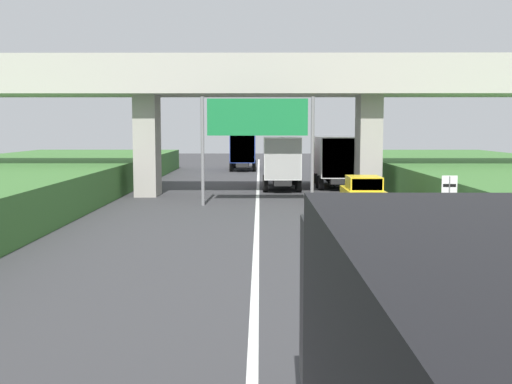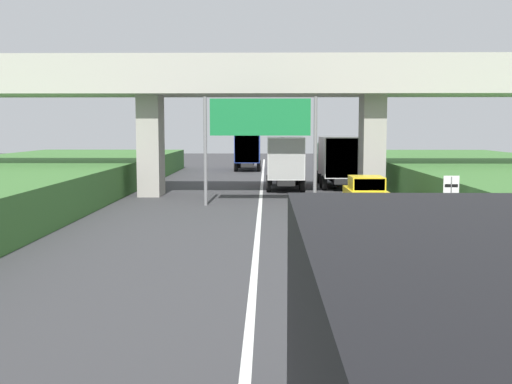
# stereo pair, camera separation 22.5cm
# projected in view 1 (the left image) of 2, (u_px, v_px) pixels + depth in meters

# --- Properties ---
(lane_centre_stripe) EXTENTS (0.20, 101.76, 0.01)m
(lane_centre_stripe) POSITION_uv_depth(u_px,v_px,m) (257.00, 213.00, 30.02)
(lane_centre_stripe) COLOR white
(lane_centre_stripe) RESTS_ON ground
(overpass_bridge) EXTENTS (40.00, 4.80, 8.15)m
(overpass_bridge) POSITION_uv_depth(u_px,v_px,m) (258.00, 91.00, 37.06)
(overpass_bridge) COLOR #ADA89E
(overpass_bridge) RESTS_ON ground
(overhead_highway_sign) EXTENTS (5.88, 0.18, 5.65)m
(overhead_highway_sign) POSITION_uv_depth(u_px,v_px,m) (257.00, 125.00, 32.50)
(overhead_highway_sign) COLOR slate
(overhead_highway_sign) RESTS_ON ground
(speed_limit_sign) EXTENTS (0.60, 0.08, 2.23)m
(speed_limit_sign) POSITION_uv_depth(u_px,v_px,m) (449.00, 195.00, 24.18)
(speed_limit_sign) COLOR slate
(speed_limit_sign) RESTS_ON ground
(truck_red) EXTENTS (2.44, 7.30, 3.44)m
(truck_red) POSITION_uv_depth(u_px,v_px,m) (281.00, 160.00, 41.81)
(truck_red) COLOR black
(truck_red) RESTS_ON ground
(truck_green) EXTENTS (2.44, 7.30, 3.44)m
(truck_green) POSITION_uv_depth(u_px,v_px,m) (333.00, 159.00, 43.03)
(truck_green) COLOR black
(truck_green) RESTS_ON ground
(truck_blue) EXTENTS (2.44, 7.30, 3.44)m
(truck_blue) POSITION_uv_depth(u_px,v_px,m) (243.00, 150.00, 60.36)
(truck_blue) COLOR black
(truck_blue) RESTS_ON ground
(car_white) EXTENTS (1.86, 4.10, 1.72)m
(car_white) POSITION_uv_depth(u_px,v_px,m) (477.00, 275.00, 13.73)
(car_white) COLOR silver
(car_white) RESTS_ON ground
(car_yellow) EXTENTS (1.86, 4.10, 1.72)m
(car_yellow) POSITION_uv_depth(u_px,v_px,m) (363.00, 194.00, 30.59)
(car_yellow) COLOR gold
(car_yellow) RESTS_ON ground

